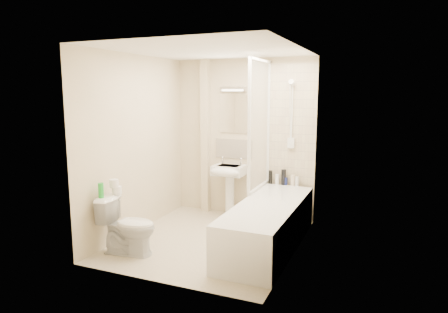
% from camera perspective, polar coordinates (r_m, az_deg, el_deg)
% --- Properties ---
extents(floor, '(2.50, 2.50, 0.00)m').
position_cam_1_polar(floor, '(5.29, -2.00, -11.88)').
color(floor, beige).
rests_on(floor, ground).
extents(wall_back, '(2.20, 0.02, 2.40)m').
position_cam_1_polar(wall_back, '(6.14, 2.83, 2.60)').
color(wall_back, beige).
rests_on(wall_back, ground).
extents(wall_left, '(0.02, 2.50, 2.40)m').
position_cam_1_polar(wall_left, '(5.54, -12.47, 1.68)').
color(wall_left, beige).
rests_on(wall_left, ground).
extents(wall_right, '(0.02, 2.50, 2.40)m').
position_cam_1_polar(wall_right, '(4.64, 10.35, 0.34)').
color(wall_right, beige).
rests_on(wall_right, ground).
extents(ceiling, '(2.20, 2.50, 0.02)m').
position_cam_1_polar(ceiling, '(4.96, -2.16, 14.94)').
color(ceiling, white).
rests_on(ceiling, wall_back).
extents(tile_back, '(0.70, 0.01, 1.75)m').
position_cam_1_polar(tile_back, '(5.89, 9.70, 4.41)').
color(tile_back, beige).
rests_on(tile_back, wall_back).
extents(tile_right, '(0.01, 2.10, 1.75)m').
position_cam_1_polar(tile_right, '(4.70, 10.53, 3.21)').
color(tile_right, beige).
rests_on(tile_right, wall_right).
extents(pipe_boxing, '(0.12, 0.12, 2.40)m').
position_cam_1_polar(pipe_boxing, '(6.32, -2.66, 2.80)').
color(pipe_boxing, beige).
rests_on(pipe_boxing, ground).
extents(splashback, '(0.60, 0.02, 0.30)m').
position_cam_1_polar(splashback, '(6.20, 1.40, 1.10)').
color(splashback, beige).
rests_on(splashback, wall_back).
extents(mirror, '(0.46, 0.01, 0.60)m').
position_cam_1_polar(mirror, '(6.15, 1.41, 6.18)').
color(mirror, white).
rests_on(mirror, wall_back).
extents(strip_light, '(0.42, 0.07, 0.07)m').
position_cam_1_polar(strip_light, '(6.12, 1.35, 9.63)').
color(strip_light, silver).
rests_on(strip_light, wall_back).
extents(bathtub, '(0.70, 2.10, 0.55)m').
position_cam_1_polar(bathtub, '(5.03, 6.33, -9.59)').
color(bathtub, white).
rests_on(bathtub, ground).
extents(shower_screen, '(0.04, 0.92, 1.80)m').
position_cam_1_polar(shower_screen, '(5.56, 5.14, 4.48)').
color(shower_screen, white).
rests_on(shower_screen, bathtub).
extents(shower_fixture, '(0.10, 0.16, 0.99)m').
position_cam_1_polar(shower_fixture, '(5.84, 9.61, 5.56)').
color(shower_fixture, white).
rests_on(shower_fixture, wall_back).
extents(pedestal_sink, '(0.47, 0.45, 0.91)m').
position_cam_1_polar(pedestal_sink, '(6.06, 0.60, -2.82)').
color(pedestal_sink, white).
rests_on(pedestal_sink, ground).
extents(bottle_black_a, '(0.06, 0.06, 0.20)m').
position_cam_1_polar(bottle_black_a, '(6.00, 6.65, -2.93)').
color(bottle_black_a, black).
rests_on(bottle_black_a, bathtub).
extents(bottle_white_a, '(0.06, 0.06, 0.15)m').
position_cam_1_polar(bottle_white_a, '(5.98, 7.60, -3.23)').
color(bottle_white_a, white).
rests_on(bottle_white_a, bathtub).
extents(bottle_black_b, '(0.07, 0.07, 0.23)m').
position_cam_1_polar(bottle_black_b, '(5.95, 8.51, -2.93)').
color(bottle_black_b, black).
rests_on(bottle_black_b, bathtub).
extents(bottle_blue, '(0.05, 0.05, 0.11)m').
position_cam_1_polar(bottle_blue, '(5.95, 8.82, -3.51)').
color(bottle_blue, navy).
rests_on(bottle_blue, bathtub).
extents(bottle_cream, '(0.06, 0.06, 0.16)m').
position_cam_1_polar(bottle_cream, '(5.92, 9.80, -3.37)').
color(bottle_cream, beige).
rests_on(bottle_cream, bathtub).
extents(bottle_white_b, '(0.06, 0.06, 0.14)m').
position_cam_1_polar(bottle_white_b, '(5.91, 10.39, -3.50)').
color(bottle_white_b, silver).
rests_on(bottle_white_b, bathtub).
extents(toilet, '(0.55, 0.76, 0.68)m').
position_cam_1_polar(toilet, '(4.92, -13.54, -9.59)').
color(toilet, white).
rests_on(toilet, ground).
extents(toilet_roll_lower, '(0.11, 0.11, 0.10)m').
position_cam_1_polar(toilet_roll_lower, '(5.01, -15.06, -4.67)').
color(toilet_roll_lower, white).
rests_on(toilet_roll_lower, toilet).
extents(toilet_roll_upper, '(0.11, 0.11, 0.09)m').
position_cam_1_polar(toilet_roll_upper, '(4.95, -15.44, -3.72)').
color(toilet_roll_upper, white).
rests_on(toilet_roll_upper, toilet_roll_lower).
extents(green_bottle, '(0.06, 0.06, 0.18)m').
position_cam_1_polar(green_bottle, '(4.88, -17.17, -4.66)').
color(green_bottle, green).
rests_on(green_bottle, toilet).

